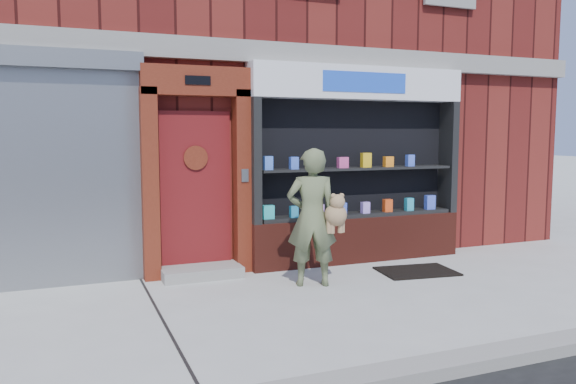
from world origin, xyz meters
TOP-DOWN VIEW (x-y plane):
  - ground at (0.00, 0.00)m, footprint 80.00×80.00m
  - curb at (0.00, -2.15)m, footprint 60.00×0.30m
  - building at (-0.00, 5.99)m, footprint 12.00×8.16m
  - shutter_bay at (-3.00, 1.93)m, footprint 3.10×0.30m
  - red_door_bay at (-0.75, 1.86)m, footprint 1.52×0.58m
  - pharmacy_bay at (1.75, 1.81)m, footprint 3.50×0.41m
  - woman at (0.52, 0.75)m, footprint 0.81×0.61m
  - doormat at (2.20, 0.82)m, footprint 1.14×0.87m

SIDE VIEW (x-z plane):
  - ground at x=0.00m, z-range 0.00..0.00m
  - doormat at x=2.20m, z-range 0.00..0.03m
  - curb at x=0.00m, z-range 0.00..0.12m
  - woman at x=0.52m, z-range 0.00..1.80m
  - pharmacy_bay at x=1.75m, z-range -0.13..2.87m
  - red_door_bay at x=-0.75m, z-range 0.01..2.91m
  - shutter_bay at x=-3.00m, z-range 0.20..3.24m
  - building at x=0.00m, z-range 0.00..8.00m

